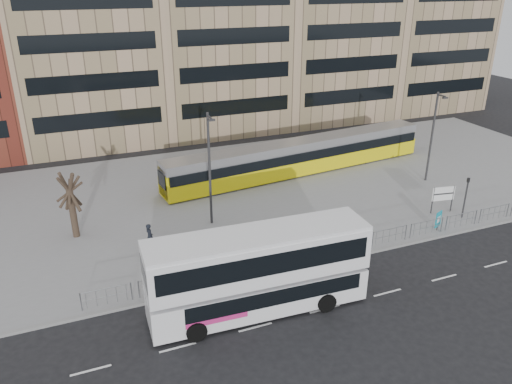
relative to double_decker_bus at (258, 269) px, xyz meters
name	(u,v)px	position (x,y,z in m)	size (l,w,h in m)	color
ground	(321,265)	(5.30, 2.68, -2.48)	(120.00, 120.00, 0.00)	black
plaza	(250,192)	(5.30, 14.68, -2.41)	(64.00, 24.00, 0.15)	gray
kerb	(321,263)	(5.30, 2.73, -2.41)	(64.00, 0.25, 0.17)	gray
building_row	(189,9)	(6.84, 36.95, 10.43)	(70.40, 18.40, 31.20)	maroon
pedestrian_barrier	(346,241)	(7.30, 3.18, -1.50)	(32.07, 0.07, 1.10)	gray
road_markings	(372,296)	(6.30, -1.32, -2.48)	(62.00, 0.12, 0.01)	white
double_decker_bus	(258,269)	(0.00, 0.00, 0.00)	(11.59, 3.33, 4.59)	white
tram	(300,157)	(10.92, 16.95, -0.84)	(25.43, 5.26, 2.98)	yellow
station_sign	(443,195)	(16.98, 5.61, -0.91)	(1.77, 0.37, 2.05)	#2D2D30
ad_panel	(438,219)	(14.78, 3.43, -1.51)	(0.71, 0.35, 1.41)	#2D2D30
pedestrian	(150,237)	(-4.10, 8.25, -1.42)	(0.66, 0.43, 1.82)	black
traffic_light_west	(156,262)	(-4.64, 3.30, -0.36)	(0.22, 0.24, 3.10)	#2D2D30
traffic_light_east	(466,192)	(17.84, 4.35, -0.36)	(0.17, 0.21, 3.10)	#2D2D30
lamp_post_west	(210,165)	(0.66, 10.31, 2.06)	(0.45, 1.04, 8.03)	#2D2D30
lamp_post_east	(433,134)	(20.20, 11.14, 1.85)	(0.45, 1.04, 7.63)	#2D2D30
bare_tree	(66,170)	(-8.41, 11.90, 2.49)	(4.58, 4.58, 6.91)	#31251B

